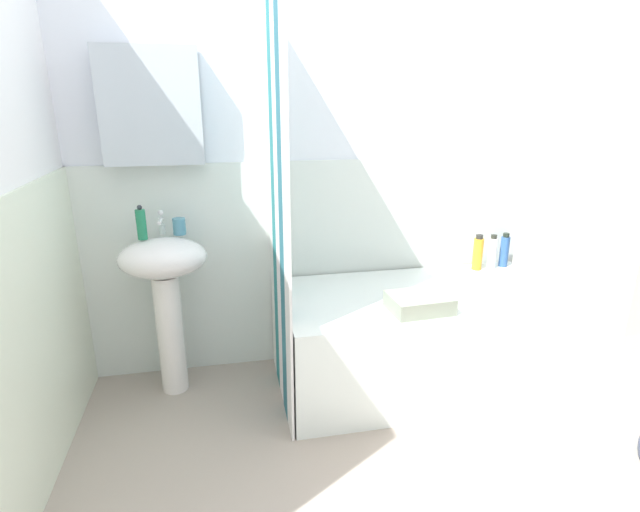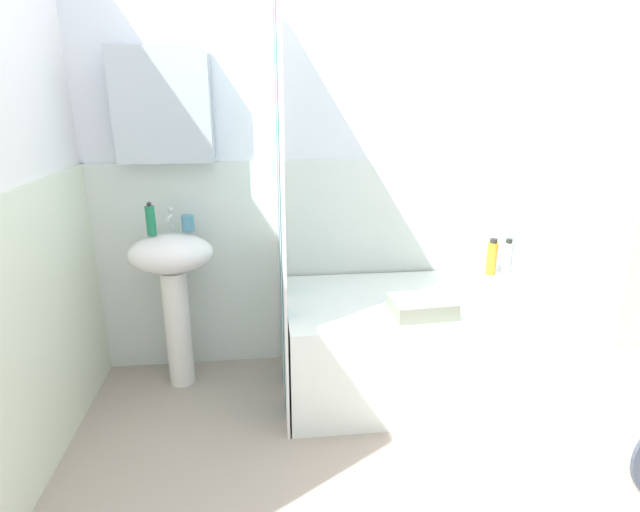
# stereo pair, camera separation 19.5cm
# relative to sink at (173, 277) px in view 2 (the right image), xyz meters

# --- Properties ---
(ground_plane) EXTENTS (4.80, 5.60, 0.04)m
(ground_plane) POSITION_rel_sink_xyz_m (1.09, -1.03, -0.65)
(ground_plane) COLOR #A7988B
(wall_back_tiled) EXTENTS (3.60, 0.18, 2.40)m
(wall_back_tiled) POSITION_rel_sink_xyz_m (1.02, 0.23, 0.51)
(wall_back_tiled) COLOR white
(wall_back_tiled) RESTS_ON ground_plane
(sink) EXTENTS (0.44, 0.34, 0.86)m
(sink) POSITION_rel_sink_xyz_m (0.00, 0.00, 0.00)
(sink) COLOR white
(sink) RESTS_ON ground_plane
(faucet) EXTENTS (0.03, 0.12, 0.12)m
(faucet) POSITION_rel_sink_xyz_m (0.00, 0.08, 0.29)
(faucet) COLOR silver
(faucet) RESTS_ON sink
(soap_dispenser) EXTENTS (0.05, 0.05, 0.17)m
(soap_dispenser) POSITION_rel_sink_xyz_m (-0.09, 0.01, 0.31)
(soap_dispenser) COLOR #1E7750
(soap_dispenser) RESTS_ON sink
(toothbrush_cup) EXTENTS (0.06, 0.06, 0.09)m
(toothbrush_cup) POSITION_rel_sink_xyz_m (0.09, 0.07, 0.27)
(toothbrush_cup) COLOR teal
(toothbrush_cup) RESTS_ON sink
(bathtub) EXTENTS (1.51, 0.76, 0.53)m
(bathtub) POSITION_rel_sink_xyz_m (1.34, -0.19, -0.36)
(bathtub) COLOR white
(bathtub) RESTS_ON ground_plane
(shower_curtain) EXTENTS (0.01, 0.76, 2.00)m
(shower_curtain) POSITION_rel_sink_xyz_m (0.57, -0.19, 0.37)
(shower_curtain) COLOR white
(shower_curtain) RESTS_ON ground_plane
(body_wash_bottle) EXTENTS (0.05, 0.05, 0.21)m
(body_wash_bottle) POSITION_rel_sink_xyz_m (1.99, 0.12, 0.01)
(body_wash_bottle) COLOR #2F5898
(body_wash_bottle) RESTS_ON bathtub
(conditioner_bottle) EXTENTS (0.05, 0.05, 0.21)m
(conditioner_bottle) POSITION_rel_sink_xyz_m (1.90, 0.10, 0.01)
(conditioner_bottle) COLOR white
(conditioner_bottle) RESTS_ON bathtub
(shampoo_bottle) EXTENTS (0.06, 0.06, 0.22)m
(shampoo_bottle) POSITION_rel_sink_xyz_m (1.80, 0.10, 0.01)
(shampoo_bottle) COLOR gold
(shampoo_bottle) RESTS_ON bathtub
(towel_folded) EXTENTS (0.31, 0.24, 0.08)m
(towel_folded) POSITION_rel_sink_xyz_m (1.23, -0.40, -0.05)
(towel_folded) COLOR gray
(towel_folded) RESTS_ON bathtub
(washer_dryer_stack) EXTENTS (0.63, 0.61, 1.72)m
(washer_dryer_stack) POSITION_rel_sink_xyz_m (1.76, -1.08, 0.23)
(washer_dryer_stack) COLOR white
(washer_dryer_stack) RESTS_ON ground_plane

